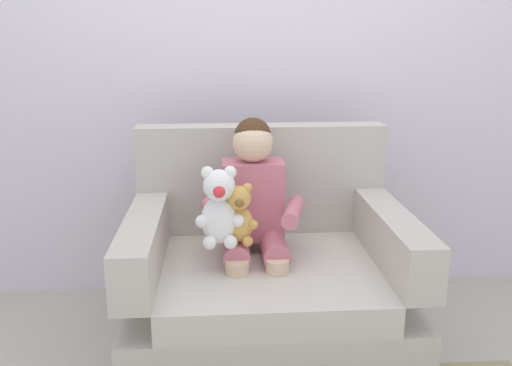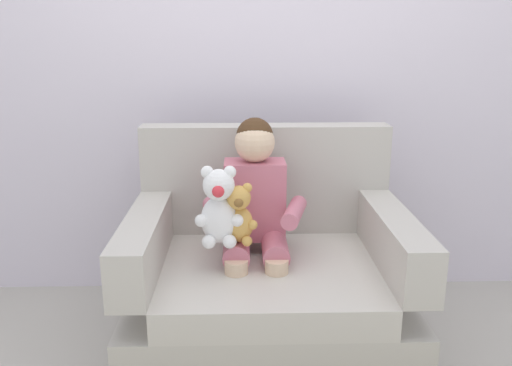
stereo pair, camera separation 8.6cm
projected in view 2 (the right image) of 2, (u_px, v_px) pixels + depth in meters
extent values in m
plane|color=#ADA89E|center=(268.00, 353.00, 2.36)|extent=(8.00, 8.00, 0.00)
cube|color=silver|center=(263.00, 46.00, 2.72)|extent=(6.00, 0.10, 2.60)
cube|color=#BCB7AD|center=(268.00, 320.00, 2.32)|extent=(1.15, 0.90, 0.32)
cube|color=beige|center=(270.00, 281.00, 2.19)|extent=(0.87, 0.76, 0.12)
cube|color=#BCB7AD|center=(265.00, 178.00, 2.54)|extent=(1.15, 0.14, 0.51)
cube|color=#BCB7AD|center=(143.00, 244.00, 2.14)|extent=(0.14, 0.76, 0.21)
cube|color=#BCB7AD|center=(395.00, 241.00, 2.16)|extent=(0.14, 0.76, 0.21)
cube|color=#C66B7F|center=(255.00, 199.00, 2.32)|extent=(0.26, 0.16, 0.34)
sphere|color=beige|center=(255.00, 142.00, 2.25)|extent=(0.17, 0.17, 0.17)
sphere|color=#472D19|center=(255.00, 136.00, 2.25)|extent=(0.16, 0.16, 0.16)
cylinder|color=#C66B7F|center=(236.00, 248.00, 2.23)|extent=(0.11, 0.26, 0.11)
cylinder|color=beige|center=(237.00, 295.00, 2.15)|extent=(0.09, 0.09, 0.30)
cylinder|color=#C66B7F|center=(275.00, 247.00, 2.24)|extent=(0.11, 0.26, 0.11)
cylinder|color=beige|center=(276.00, 294.00, 2.15)|extent=(0.09, 0.09, 0.30)
cylinder|color=#C66B7F|center=(217.00, 213.00, 2.20)|extent=(0.13, 0.27, 0.07)
cylinder|color=#C66B7F|center=(294.00, 212.00, 2.21)|extent=(0.13, 0.27, 0.07)
ellipsoid|color=gold|center=(239.00, 224.00, 2.13)|extent=(0.11, 0.10, 0.15)
sphere|color=gold|center=(239.00, 198.00, 2.09)|extent=(0.10, 0.10, 0.10)
sphere|color=brown|center=(239.00, 203.00, 2.05)|extent=(0.04, 0.04, 0.04)
sphere|color=gold|center=(230.00, 188.00, 2.09)|extent=(0.04, 0.04, 0.04)
sphere|color=gold|center=(225.00, 225.00, 2.10)|extent=(0.04, 0.04, 0.04)
sphere|color=gold|center=(231.00, 241.00, 2.10)|extent=(0.04, 0.04, 0.04)
sphere|color=gold|center=(247.00, 188.00, 2.09)|extent=(0.04, 0.04, 0.04)
sphere|color=gold|center=(253.00, 225.00, 2.10)|extent=(0.04, 0.04, 0.04)
sphere|color=gold|center=(247.00, 241.00, 2.11)|extent=(0.04, 0.04, 0.04)
ellipsoid|color=white|center=(219.00, 220.00, 2.12)|extent=(0.15, 0.12, 0.19)
sphere|color=white|center=(219.00, 185.00, 2.07)|extent=(0.12, 0.12, 0.12)
sphere|color=#DB333D|center=(218.00, 191.00, 2.02)|extent=(0.05, 0.05, 0.05)
sphere|color=white|center=(207.00, 172.00, 2.06)|extent=(0.05, 0.05, 0.05)
sphere|color=white|center=(201.00, 221.00, 2.08)|extent=(0.05, 0.05, 0.05)
sphere|color=white|center=(209.00, 242.00, 2.08)|extent=(0.05, 0.05, 0.05)
sphere|color=white|center=(230.00, 172.00, 2.06)|extent=(0.05, 0.05, 0.05)
sphere|color=white|center=(237.00, 220.00, 2.08)|extent=(0.05, 0.05, 0.05)
sphere|color=white|center=(230.00, 242.00, 2.08)|extent=(0.05, 0.05, 0.05)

